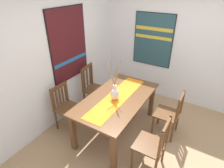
# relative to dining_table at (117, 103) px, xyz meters

# --- Properties ---
(ground_plane) EXTENTS (6.40, 6.40, 0.03)m
(ground_plane) POSITION_rel_dining_table_xyz_m (-0.15, -0.64, -0.65)
(ground_plane) COLOR #A37F5B
(wall_back) EXTENTS (6.40, 0.12, 2.70)m
(wall_back) POSITION_rel_dining_table_xyz_m (-0.15, 1.22, 0.72)
(wall_back) COLOR silver
(wall_back) RESTS_ON ground_plane
(wall_side) EXTENTS (0.12, 6.40, 2.70)m
(wall_side) POSITION_rel_dining_table_xyz_m (1.71, -0.64, 0.72)
(wall_side) COLOR silver
(wall_side) RESTS_ON ground_plane
(dining_table) EXTENTS (1.70, 0.94, 0.74)m
(dining_table) POSITION_rel_dining_table_xyz_m (0.00, 0.00, 0.00)
(dining_table) COLOR brown
(dining_table) RESTS_ON ground_plane
(table_runner) EXTENTS (1.56, 0.36, 0.01)m
(table_runner) POSITION_rel_dining_table_xyz_m (0.00, 0.00, 0.11)
(table_runner) COLOR orange
(table_runner) RESTS_ON dining_table
(centerpiece_vase) EXTENTS (0.19, 0.28, 0.74)m
(centerpiece_vase) POSITION_rel_dining_table_xyz_m (-0.08, 0.00, 0.24)
(centerpiece_vase) COLOR silver
(centerpiece_vase) RESTS_ON dining_table
(chair_0) EXTENTS (0.43, 0.43, 0.88)m
(chair_0) POSITION_rel_dining_table_xyz_m (-0.39, 0.88, -0.16)
(chair_0) COLOR brown
(chair_0) RESTS_ON ground_plane
(chair_1) EXTENTS (0.42, 0.42, 0.89)m
(chair_1) POSITION_rel_dining_table_xyz_m (0.41, -0.86, -0.17)
(chair_1) COLOR brown
(chair_1) RESTS_ON ground_plane
(chair_2) EXTENTS (0.45, 0.45, 0.96)m
(chair_2) POSITION_rel_dining_table_xyz_m (0.43, 0.86, -0.15)
(chair_2) COLOR brown
(chair_2) RESTS_ON ground_plane
(chair_3) EXTENTS (0.42, 0.42, 0.91)m
(chair_3) POSITION_rel_dining_table_xyz_m (-0.44, -0.86, -0.16)
(chair_3) COLOR brown
(chair_3) RESTS_ON ground_plane
(painting_on_back_wall) EXTENTS (0.95, 0.05, 1.37)m
(painting_on_back_wall) POSITION_rel_dining_table_xyz_m (0.15, 1.16, 0.83)
(painting_on_back_wall) COLOR black
(painting_on_side_wall) EXTENTS (0.05, 0.90, 1.18)m
(painting_on_side_wall) POSITION_rel_dining_table_xyz_m (1.65, 0.02, 0.73)
(painting_on_side_wall) COLOR black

